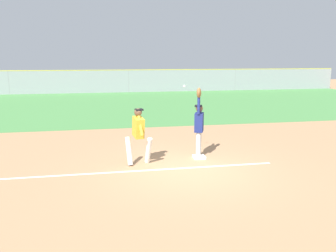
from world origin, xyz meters
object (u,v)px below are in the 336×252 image
first_base (199,157)px  parked_car_white (75,83)px  runner (138,132)px  baseball (184,86)px  fielder (199,123)px  parked_car_tan (137,82)px  parked_car_blue (189,82)px

first_base → parked_car_white: 25.73m
first_base → runner: bearing=-172.0°
parked_car_white → baseball: bearing=-72.5°
fielder → runner: fielder is taller
fielder → parked_car_tan: 25.03m
first_base → fielder: 1.09m
parked_car_blue → baseball: bearing=-106.3°
first_base → baseball: bearing=150.4°
parked_car_white → parked_car_blue: bearing=4.7°
runner → parked_car_blue: size_ratio=0.39×
runner → baseball: (1.52, 0.54, 1.31)m
first_base → parked_car_tan: parked_car_tan is taller
baseball → parked_car_blue: (6.33, 24.63, -1.63)m
parked_car_blue → first_base: bearing=-105.1°
fielder → baseball: bearing=6.7°
fielder → runner: (-1.99, -0.41, -0.12)m
parked_car_white → parked_car_tan: same height
parked_car_white → parked_car_blue: size_ratio=1.02×
runner → parked_car_white: size_ratio=0.38×
first_base → parked_car_tan: (0.51, 25.15, 0.63)m
first_base → parked_car_tan: size_ratio=0.09×
runner → parked_car_tan: runner is taller
runner → parked_car_blue: runner is taller
first_base → parked_car_blue: 25.58m
parked_car_white → parked_car_blue: (11.53, -0.20, 0.00)m
baseball → parked_car_white: baseball is taller
parked_car_blue → runner: bearing=-109.2°
first_base → fielder: size_ratio=0.17×
fielder → runner: bearing=33.1°
parked_car_white → parked_car_tan: 6.16m
runner → parked_car_white: 25.64m
runner → baseball: size_ratio=23.24×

